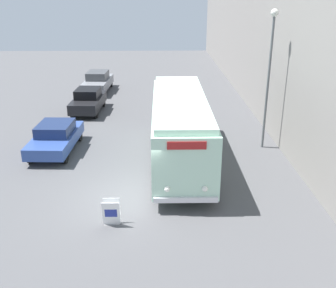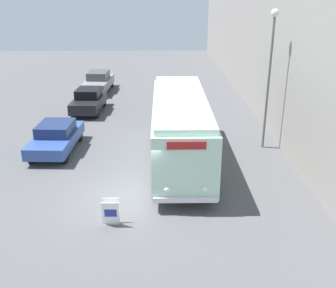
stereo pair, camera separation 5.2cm
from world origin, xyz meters
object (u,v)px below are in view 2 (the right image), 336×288
at_px(parked_car_mid, 89,100).
at_px(parked_car_far, 99,81).
at_px(parked_car_near, 56,137).
at_px(sign_board, 111,213).
at_px(vintage_bus, 180,126).
at_px(streetlamp, 270,62).

distance_m(parked_car_mid, parked_car_far, 5.66).
height_order(parked_car_near, parked_car_far, parked_car_far).
bearing_deg(parked_car_near, sign_board, -59.98).
distance_m(vintage_bus, streetlamp, 5.40).
relative_size(vintage_bus, parked_car_near, 2.14).
bearing_deg(streetlamp, sign_board, -134.70).
relative_size(sign_board, parked_car_mid, 0.23).
distance_m(parked_car_near, parked_car_mid, 6.84).
bearing_deg(parked_car_far, sign_board, -77.47).
distance_m(sign_board, streetlamp, 10.70).
bearing_deg(vintage_bus, parked_car_mid, 124.52).
distance_m(sign_board, parked_car_mid, 13.94).
height_order(sign_board, parked_car_far, parked_car_far).
relative_size(vintage_bus, parked_car_far, 2.04).
bearing_deg(parked_car_near, vintage_bus, -11.05).
bearing_deg(parked_car_far, vintage_bus, -64.21).
height_order(vintage_bus, parked_car_near, vintage_bus).
height_order(vintage_bus, sign_board, vintage_bus).
height_order(vintage_bus, streetlamp, streetlamp).
bearing_deg(parked_car_mid, vintage_bus, -52.92).
xyz_separation_m(parked_car_near, parked_car_far, (0.27, 12.49, 0.05)).
xyz_separation_m(vintage_bus, parked_car_near, (-6.18, 1.47, -1.03)).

